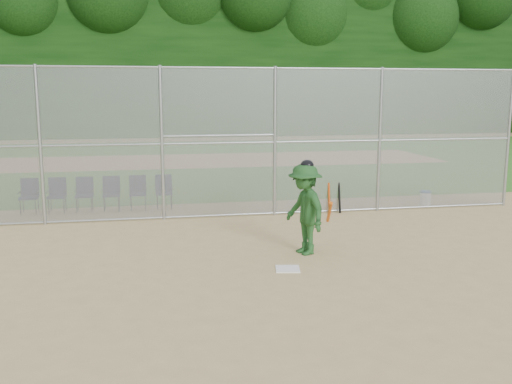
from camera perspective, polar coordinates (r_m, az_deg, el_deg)
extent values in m
plane|color=tan|center=(10.76, 2.56, -8.06)|extent=(100.00, 100.00, 0.00)
plane|color=#306D20|center=(28.24, -6.01, 3.15)|extent=(100.00, 100.00, 0.00)
plane|color=tan|center=(28.24, -6.01, 3.16)|extent=(24.00, 24.00, 0.00)
cube|color=gray|center=(15.19, -1.80, 4.95)|extent=(16.00, 0.02, 4.00)
cylinder|color=#9EA3A8|center=(18.26, 23.92, 4.95)|extent=(0.09, 0.09, 4.00)
cylinder|color=#9EA3A8|center=(15.15, -1.84, 12.32)|extent=(16.00, 0.05, 0.05)
cube|color=black|center=(45.06, -8.09, 12.63)|extent=(80.00, 5.00, 11.00)
cube|color=white|center=(10.95, 3.18, -7.68)|extent=(0.53, 0.53, 0.02)
imported|color=#1E4C20|center=(11.79, 4.90, -1.73)|extent=(1.02, 1.37, 1.89)
ellipsoid|color=black|center=(11.64, 4.96, 2.68)|extent=(0.27, 0.30, 0.23)
cylinder|color=orange|center=(11.54, 7.35, -2.01)|extent=(0.23, 0.72, 0.56)
cylinder|color=white|center=(17.75, 16.57, -0.64)|extent=(0.31, 0.31, 0.37)
cylinder|color=#2557A0|center=(17.72, 16.61, 0.03)|extent=(0.33, 0.33, 0.05)
cylinder|color=#D84C14|center=(15.95, 7.33, -0.60)|extent=(0.06, 0.20, 0.85)
cylinder|color=black|center=(16.05, 8.34, -0.57)|extent=(0.06, 0.23, 0.85)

